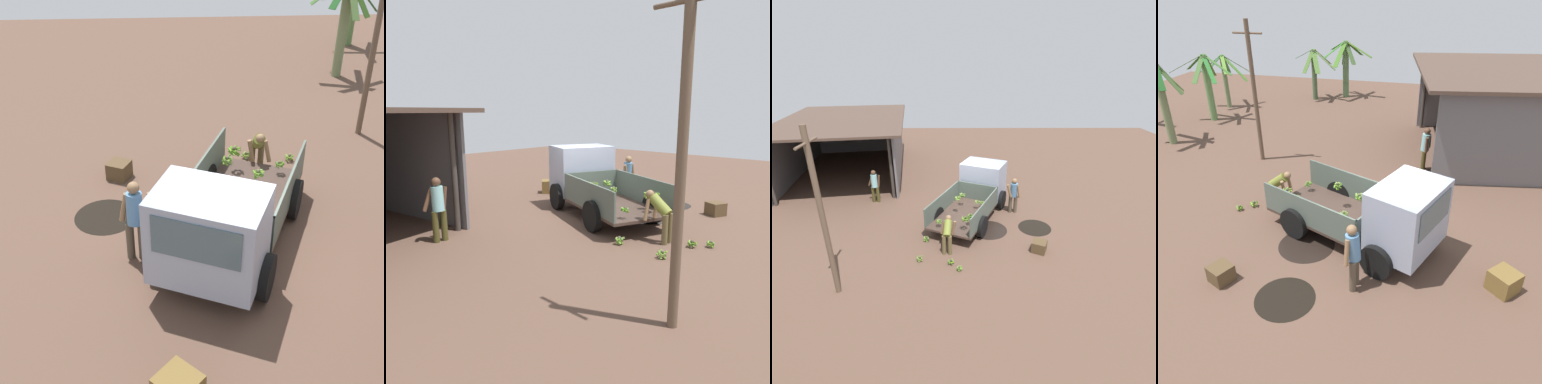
{
  "view_description": "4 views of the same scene",
  "coord_description": "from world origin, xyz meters",
  "views": [
    {
      "loc": [
        8.02,
        -1.55,
        6.81
      ],
      "look_at": [
        -0.74,
        -1.04,
        1.16
      ],
      "focal_mm": 50.0,
      "sensor_mm": 36.0,
      "label": 1
    },
    {
      "loc": [
        -7.78,
        8.8,
        3.25
      ],
      "look_at": [
        -0.52,
        0.78,
        0.9
      ],
      "focal_mm": 35.0,
      "sensor_mm": 36.0,
      "label": 2
    },
    {
      "loc": [
        -12.51,
        0.14,
        6.54
      ],
      "look_at": [
        -1.36,
        0.09,
        1.53
      ],
      "focal_mm": 28.0,
      "sensor_mm": 36.0,
      "label": 3
    },
    {
      "loc": [
        1.19,
        -8.47,
        6.17
      ],
      "look_at": [
        -0.79,
        -0.2,
        1.37
      ],
      "focal_mm": 35.0,
      "sensor_mm": 36.0,
      "label": 4
    }
  ],
  "objects": [
    {
      "name": "wooden_crate_1",
      "position": [
        3.09,
        -1.47,
        0.25
      ],
      "size": [
        0.82,
        0.82,
        0.5
      ],
      "primitive_type": "cube",
      "rotation": [
        0.0,
        0.0,
        0.81
      ],
      "color": "brown",
      "rests_on": "ground"
    },
    {
      "name": "wooden_crate_0",
      "position": [
        -3.31,
        -2.67,
        0.21
      ],
      "size": [
        0.65,
        0.65,
        0.42
      ],
      "primitive_type": "cube",
      "rotation": [
        0.0,
        0.0,
        1.13
      ],
      "color": "brown",
      "rests_on": "ground"
    },
    {
      "name": "banana_bunch_on_ground_2",
      "position": [
        -4.4,
        0.25,
        0.1
      ],
      "size": [
        0.22,
        0.22,
        0.18
      ],
      "color": "#49422F",
      "rests_on": "ground"
    },
    {
      "name": "banana_bunch_on_ground_0",
      "position": [
        -2.63,
        1.57,
        0.12
      ],
      "size": [
        0.24,
        0.24,
        0.22
      ],
      "color": "brown",
      "rests_on": "ground"
    },
    {
      "name": "person_worker_loading",
      "position": [
        -3.24,
        0.69,
        0.76
      ],
      "size": [
        0.76,
        0.6,
        1.29
      ],
      "rotation": [
        0.0,
        0.0,
        -0.08
      ],
      "color": "brown",
      "rests_on": "ground"
    },
    {
      "name": "banana_bunch_on_ground_1",
      "position": [
        -4.06,
        0.56,
        0.11
      ],
      "size": [
        0.25,
        0.24,
        0.19
      ],
      "color": "#423B2B",
      "rests_on": "ground"
    },
    {
      "name": "ground",
      "position": [
        0.0,
        0.0,
        0.0
      ],
      "size": [
        36.0,
        36.0,
        0.0
      ],
      "primitive_type": "plane",
      "color": "brown"
    },
    {
      "name": "banana_bunch_on_ground_3",
      "position": [
        -3.87,
        1.66,
        0.12
      ],
      "size": [
        0.24,
        0.24,
        0.2
      ],
      "color": "brown",
      "rests_on": "ground"
    },
    {
      "name": "mud_patch_0",
      "position": [
        -1.64,
        -2.89,
        0.0
      ],
      "size": [
        1.37,
        1.37,
        0.01
      ],
      "primitive_type": "cylinder",
      "color": "black",
      "rests_on": "ground"
    },
    {
      "name": "mud_patch_1",
      "position": [
        -1.81,
        -0.94,
        0.0
      ],
      "size": [
        1.51,
        1.51,
        0.01
      ],
      "primitive_type": "cylinder",
      "color": "black",
      "rests_on": "ground"
    },
    {
      "name": "person_foreground_visitor",
      "position": [
        -0.26,
        -2.15,
        0.94
      ],
      "size": [
        0.38,
        0.66,
        1.7
      ],
      "rotation": [
        0.0,
        0.0,
        3.07
      ],
      "color": "brown",
      "rests_on": "ground"
    },
    {
      "name": "person_bystander_near_shed",
      "position": [
        0.91,
        4.42,
        0.91
      ],
      "size": [
        0.35,
        0.65,
        1.65
      ],
      "rotation": [
        0.0,
        0.0,
        6.25
      ],
      "color": "#47421D",
      "rests_on": "ground"
    },
    {
      "name": "utility_pole",
      "position": [
        -5.36,
        3.95,
        2.63
      ],
      "size": [
        1.07,
        0.16,
        5.1
      ],
      "color": "brown",
      "rests_on": "ground"
    },
    {
      "name": "cargo_truck",
      "position": [
        0.32,
        -0.64,
        1.08
      ],
      "size": [
        5.05,
        3.62,
        2.08
      ],
      "rotation": [
        0.0,
        0.0,
        -0.41
      ],
      "color": "#43312A",
      "rests_on": "ground"
    },
    {
      "name": "warehouse_shed",
      "position": [
        5.75,
        7.19,
        2.45
      ],
      "size": [
        10.93,
        8.39,
        3.33
      ],
      "rotation": [
        0.0,
        0.0,
        0.16
      ],
      "color": "slate",
      "rests_on": "ground"
    }
  ]
}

